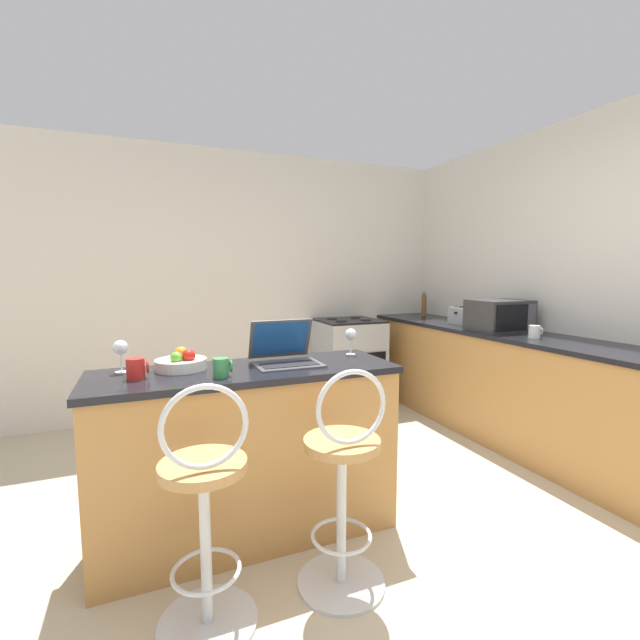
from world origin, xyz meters
The scene contains 17 objects.
ground_plane centered at (0.00, 0.00, 0.00)m, with size 20.00×20.00×0.00m, color #BCAD8E.
wall_back centered at (0.00, 2.79, 1.30)m, with size 12.00×0.06×2.60m.
breakfast_bar centered at (-0.42, 0.61, 0.46)m, with size 1.56×0.54×0.92m.
counter_right centered at (1.91, 1.13, 0.46)m, with size 0.64×3.29×0.92m.
bar_stool_near centered at (-0.71, 0.06, 0.48)m, with size 0.40×0.40×1.02m.
bar_stool_far centered at (-0.12, 0.06, 0.48)m, with size 0.40×0.40×1.02m.
laptop centered at (-0.20, 0.65, 0.98)m, with size 0.35×0.31×0.24m.
microwave centered at (1.88, 1.19, 1.05)m, with size 0.47×0.36×0.26m.
toaster centered at (1.91, 1.66, 1.00)m, with size 0.20×0.25×0.17m.
stove_range centered at (1.07, 2.43, 0.46)m, with size 0.63×0.61×0.92m.
pepper_mill centered at (2.04, 2.47, 1.05)m, with size 0.06×0.06×0.27m.
wine_glass_tall centered at (-1.02, 0.76, 1.04)m, with size 0.07×0.07×0.16m.
wine_glass_short centered at (0.25, 0.73, 1.03)m, with size 0.07×0.07×0.16m.
mug_red centered at (-0.95, 0.60, 0.97)m, with size 0.10×0.08×0.10m.
mug_green centered at (-0.57, 0.48, 0.96)m, with size 0.09×0.07×0.09m.
fruit_bowl centered at (-0.74, 0.71, 0.95)m, with size 0.26×0.26×0.11m.
mug_white centered at (1.83, 0.79, 0.96)m, with size 0.10×0.08×0.10m.
Camera 1 is at (-0.89, -1.55, 1.42)m, focal length 24.00 mm.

